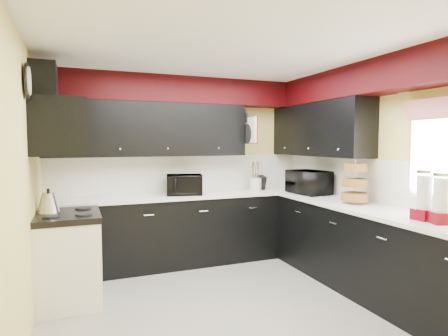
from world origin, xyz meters
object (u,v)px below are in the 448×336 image
object	(u,v)px
utensil_crock	(255,184)
knife_block	(261,183)
microwave	(309,182)
toaster_oven	(184,185)
kettle	(49,203)

from	to	relation	value
utensil_crock	knife_block	world-z (taller)	knife_block
utensil_crock	knife_block	bearing A→B (deg)	25.08
microwave	toaster_oven	bearing A→B (deg)	66.71
knife_block	kettle	bearing A→B (deg)	-169.55
microwave	utensil_crock	bearing A→B (deg)	38.19
toaster_oven	knife_block	world-z (taller)	toaster_oven
microwave	knife_block	size ratio (longest dim) A/B	2.75
knife_block	kettle	distance (m)	2.86
toaster_oven	microwave	size ratio (longest dim) A/B	0.81
toaster_oven	kettle	world-z (taller)	toaster_oven
utensil_crock	kettle	distance (m)	2.73
microwave	utensil_crock	xyz separation A→B (m)	(-0.52, 0.56, -0.07)
utensil_crock	toaster_oven	bearing A→B (deg)	-178.37
knife_block	toaster_oven	bearing A→B (deg)	-178.99
microwave	knife_block	distance (m)	0.74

